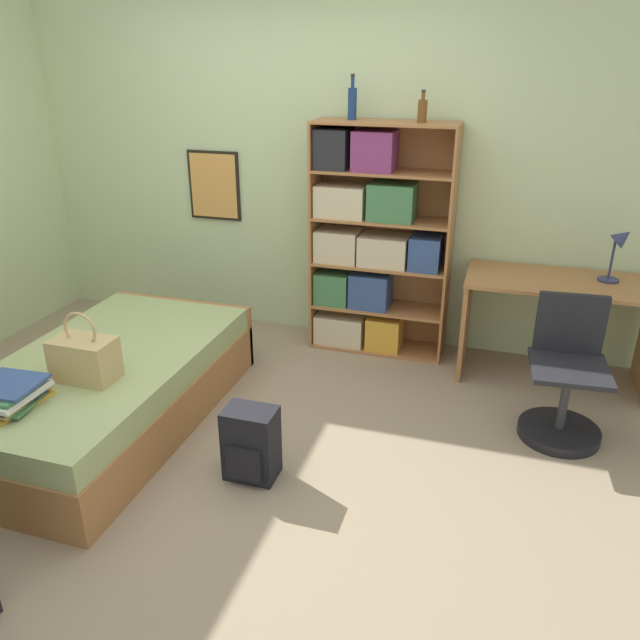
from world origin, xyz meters
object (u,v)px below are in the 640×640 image
at_px(handbag, 85,358).
at_px(bookcase, 369,244).
at_px(book_stack_on_bed, 9,395).
at_px(desk, 557,310).
at_px(backpack, 251,444).
at_px(bed, 109,388).
at_px(bottle_green, 352,102).
at_px(desk_chair, 564,394).
at_px(bottle_brown, 422,110).
at_px(desk_lamp, 620,245).

xyz_separation_m(handbag, bookcase, (1.13, 1.74, 0.23)).
height_order(book_stack_on_bed, bookcase, bookcase).
bearing_deg(desk, backpack, -133.19).
relative_size(bookcase, backpack, 4.15).
xyz_separation_m(handbag, book_stack_on_bed, (-0.19, -0.36, -0.06)).
height_order(bed, bottle_green, bottle_green).
relative_size(desk, desk_chair, 1.47).
relative_size(handbag, desk_chair, 0.48).
bearing_deg(desk_chair, bottle_brown, 141.98).
relative_size(bottle_green, backpack, 0.73).
height_order(bottle_green, desk_chair, bottle_green).
bearing_deg(desk, bottle_brown, 174.04).
distance_m(book_stack_on_bed, bookcase, 2.50).
distance_m(handbag, bottle_brown, 2.54).
height_order(handbag, desk_chair, handbag).
bearing_deg(book_stack_on_bed, bottle_green, 61.09).
xyz_separation_m(book_stack_on_bed, desk_chair, (2.67, 1.28, -0.24)).
relative_size(handbag, bottle_brown, 1.94).
xyz_separation_m(handbag, desk, (2.44, 1.63, -0.07)).
height_order(handbag, bottle_brown, bottle_brown).
xyz_separation_m(desk_lamp, backpack, (-1.82, -1.68, -0.75)).
bearing_deg(bookcase, bed, -129.81).
bearing_deg(bottle_green, desk_chair, -29.27).
bearing_deg(handbag, bed, 109.01).
distance_m(bed, book_stack_on_bed, 0.70).
xyz_separation_m(book_stack_on_bed, desk_lamp, (2.94, 2.05, 0.44)).
distance_m(bottle_green, backpack, 2.34).
relative_size(handbag, desk_lamp, 1.05).
height_order(bookcase, desk_chair, bookcase).
distance_m(bed, bookcase, 2.00).
bearing_deg(bookcase, desk_chair, -31.14).
bearing_deg(handbag, desk_chair, 20.49).
height_order(bottle_green, backpack, bottle_green).
bearing_deg(bottle_green, bed, -125.80).
xyz_separation_m(book_stack_on_bed, bookcase, (1.32, 2.10, 0.29)).
height_order(desk_lamp, backpack, desk_lamp).
bearing_deg(bottle_green, backpack, -91.78).
xyz_separation_m(desk_chair, backpack, (-1.55, -0.91, -0.07)).
distance_m(bed, desk, 2.89).
xyz_separation_m(handbag, bottle_green, (0.98, 1.77, 1.19)).
xyz_separation_m(bottle_brown, desk_chair, (1.03, -0.80, -1.46)).
distance_m(book_stack_on_bed, desk, 3.29).
bearing_deg(bottle_brown, backpack, -107.11).
height_order(desk_lamp, desk_chair, desk_lamp).
bearing_deg(bed, bottle_green, 54.20).
relative_size(book_stack_on_bed, bottle_green, 1.33).
distance_m(bookcase, desk_chair, 1.67).
height_order(bottle_green, bottle_brown, bottle_green).
distance_m(bed, handbag, 0.45).
bearing_deg(desk_chair, backpack, -149.71).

